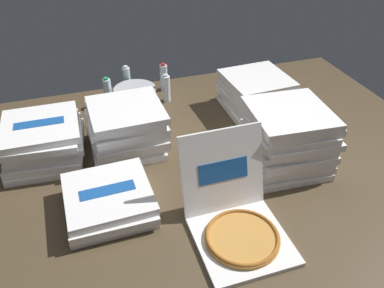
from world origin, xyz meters
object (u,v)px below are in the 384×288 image
(pizza_stack_right_far, at_px, (109,201))
(water_bottle_1, at_px, (166,88))
(open_pizza_box, at_px, (236,219))
(water_bottle_2, at_px, (164,77))
(ice_bucket, at_px, (136,96))
(pizza_stack_right_mid, at_px, (287,138))
(pizza_stack_left_mid, at_px, (126,127))
(water_bottle_3, at_px, (108,92))
(pizza_stack_left_near, at_px, (44,142))
(water_bottle_0, at_px, (127,80))
(pizza_stack_right_near, at_px, (256,93))

(pizza_stack_right_far, bearing_deg, water_bottle_1, 60.39)
(open_pizza_box, height_order, water_bottle_2, open_pizza_box)
(ice_bucket, bearing_deg, open_pizza_box, -81.36)
(water_bottle_2, bearing_deg, pizza_stack_right_mid, -69.25)
(pizza_stack_left_mid, height_order, water_bottle_3, pizza_stack_left_mid)
(open_pizza_box, bearing_deg, pizza_stack_left_near, 133.83)
(pizza_stack_left_near, distance_m, water_bottle_0, 0.91)
(water_bottle_0, xyz_separation_m, water_bottle_2, (0.27, -0.05, 0.00))
(open_pizza_box, xyz_separation_m, pizza_stack_right_mid, (0.47, 0.39, 0.10))
(water_bottle_3, bearing_deg, pizza_stack_left_mid, -86.59)
(pizza_stack_right_mid, xyz_separation_m, pizza_stack_right_far, (-1.01, -0.06, -0.12))
(open_pizza_box, height_order, pizza_stack_right_mid, open_pizza_box)
(ice_bucket, height_order, water_bottle_3, water_bottle_3)
(pizza_stack_left_near, distance_m, water_bottle_3, 0.69)
(open_pizza_box, distance_m, water_bottle_2, 1.50)
(pizza_stack_left_near, xyz_separation_m, water_bottle_2, (0.88, 0.63, -0.02))
(pizza_stack_left_near, relative_size, pizza_stack_right_far, 1.08)
(water_bottle_0, bearing_deg, pizza_stack_right_far, -104.66)
(pizza_stack_left_mid, distance_m, water_bottle_0, 0.72)
(pizza_stack_left_near, distance_m, pizza_stack_right_near, 1.43)
(pizza_stack_right_far, bearing_deg, open_pizza_box, -31.00)
(ice_bucket, height_order, water_bottle_0, water_bottle_0)
(pizza_stack_right_near, distance_m, water_bottle_1, 0.64)
(pizza_stack_right_far, distance_m, ice_bucket, 1.07)
(pizza_stack_left_near, relative_size, water_bottle_2, 2.26)
(water_bottle_3, bearing_deg, ice_bucket, -15.59)
(open_pizza_box, bearing_deg, pizza_stack_right_near, 60.06)
(open_pizza_box, xyz_separation_m, pizza_stack_right_far, (-0.55, 0.33, -0.02))
(pizza_stack_right_near, bearing_deg, water_bottle_2, 138.87)
(pizza_stack_left_near, relative_size, water_bottle_0, 2.26)
(pizza_stack_right_far, bearing_deg, pizza_stack_right_mid, 3.44)
(pizza_stack_left_mid, distance_m, ice_bucket, 0.54)
(water_bottle_0, distance_m, water_bottle_3, 0.22)
(pizza_stack_right_far, relative_size, water_bottle_3, 2.09)
(water_bottle_2, bearing_deg, pizza_stack_left_near, -144.20)
(ice_bucket, relative_size, water_bottle_2, 1.42)
(pizza_stack_left_near, bearing_deg, water_bottle_2, 35.80)
(pizza_stack_right_far, relative_size, water_bottle_1, 2.09)
(open_pizza_box, xyz_separation_m, water_bottle_2, (0.05, 1.50, 0.02))
(water_bottle_0, relative_size, water_bottle_3, 1.00)
(pizza_stack_right_mid, height_order, water_bottle_1, pizza_stack_right_mid)
(pizza_stack_right_far, bearing_deg, water_bottle_0, 75.34)
(water_bottle_1, bearing_deg, ice_bucket, 173.16)
(pizza_stack_left_near, distance_m, pizza_stack_left_mid, 0.48)
(pizza_stack_left_near, height_order, water_bottle_1, pizza_stack_left_near)
(open_pizza_box, bearing_deg, water_bottle_0, 98.34)
(open_pizza_box, height_order, pizza_stack_right_far, open_pizza_box)
(ice_bucket, distance_m, water_bottle_2, 0.30)
(pizza_stack_left_near, relative_size, water_bottle_3, 2.26)
(water_bottle_2, bearing_deg, pizza_stack_right_far, -116.83)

